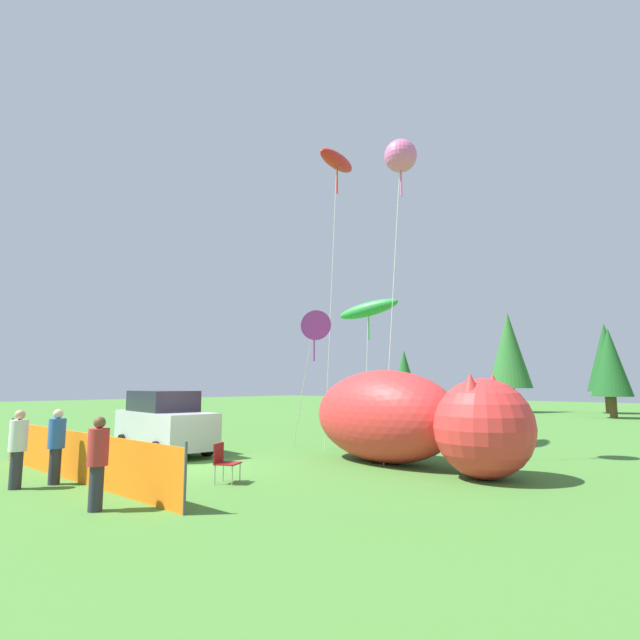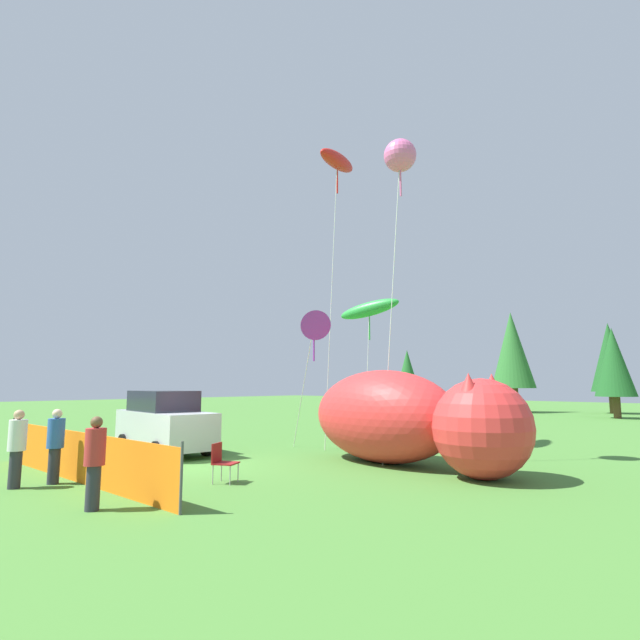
{
  "view_description": "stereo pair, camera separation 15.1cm",
  "coord_description": "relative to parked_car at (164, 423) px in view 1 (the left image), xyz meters",
  "views": [
    {
      "loc": [
        12.45,
        -7.36,
        2.21
      ],
      "look_at": [
        0.69,
        4.86,
        4.39
      ],
      "focal_mm": 28.0,
      "sensor_mm": 36.0,
      "label": 1
    },
    {
      "loc": [
        12.56,
        -7.25,
        2.21
      ],
      "look_at": [
        0.69,
        4.86,
        4.39
      ],
      "focal_mm": 28.0,
      "sensor_mm": 36.0,
      "label": 2
    }
  ],
  "objects": [
    {
      "name": "kite_green_fish",
      "position": [
        2.01,
        8.11,
        4.36
      ],
      "size": [
        2.83,
        1.54,
        5.9
      ],
      "color": "silver",
      "rests_on": "ground"
    },
    {
      "name": "spectator_in_white_shirt",
      "position": [
        5.81,
        -4.48,
        -0.08
      ],
      "size": [
        0.36,
        0.36,
        1.64
      ],
      "color": "#2D2D38",
      "rests_on": "ground"
    },
    {
      "name": "spectator_in_grey_shirt",
      "position": [
        2.78,
        -4.16,
        -0.07
      ],
      "size": [
        0.36,
        0.36,
        1.65
      ],
      "color": "#2D2D38",
      "rests_on": "ground"
    },
    {
      "name": "kite_purple_delta",
      "position": [
        3.27,
        3.56,
        3.29
      ],
      "size": [
        2.4,
        1.51,
        4.9
      ],
      "color": "silver",
      "rests_on": "ground"
    },
    {
      "name": "kite_pink_octopus",
      "position": [
        6.59,
        4.0,
        8.22
      ],
      "size": [
        1.0,
        1.46,
        9.73
      ],
      "color": "silver",
      "rests_on": "ground"
    },
    {
      "name": "parked_car",
      "position": [
        0.0,
        0.0,
        0.0
      ],
      "size": [
        4.46,
        2.08,
        1.99
      ],
      "rotation": [
        0.0,
        0.0,
        -0.08
      ],
      "color": "#B7BCC1",
      "rests_on": "ground"
    },
    {
      "name": "folding_chair",
      "position": [
        5.35,
        -1.45,
        -0.46
      ],
      "size": [
        0.67,
        0.67,
        0.88
      ],
      "rotation": [
        0.0,
        0.0,
        0.51
      ],
      "color": "maroon",
      "rests_on": "ground"
    },
    {
      "name": "spectator_in_black_shirt",
      "position": [
        2.71,
        -4.91,
        -0.07
      ],
      "size": [
        0.36,
        0.36,
        1.66
      ],
      "color": "#2D2D38",
      "rests_on": "ground"
    },
    {
      "name": "horizon_tree_mid",
      "position": [
        4.23,
        34.46,
        3.25
      ],
      "size": [
        2.88,
        2.88,
        6.88
      ],
      "color": "brown",
      "rests_on": "ground"
    },
    {
      "name": "horizon_tree_west",
      "position": [
        -1.79,
        30.9,
        3.91
      ],
      "size": [
        3.33,
        3.33,
        7.95
      ],
      "color": "brown",
      "rests_on": "ground"
    },
    {
      "name": "safety_fence",
      "position": [
        2.71,
        -3.7,
        -0.41
      ],
      "size": [
        9.0,
        0.36,
        1.23
      ],
      "rotation": [
        0.0,
        0.0,
        0.03
      ],
      "color": "orange",
      "rests_on": "ground"
    },
    {
      "name": "horizon_tree_east",
      "position": [
        5.91,
        28.65,
        2.65
      ],
      "size": [
        2.47,
        2.47,
        5.9
      ],
      "color": "brown",
      "rests_on": "ground"
    },
    {
      "name": "kite_red_lizard",
      "position": [
        2.74,
        5.34,
        9.75
      ],
      "size": [
        1.54,
        2.94,
        11.28
      ],
      "color": "silver",
      "rests_on": "ground"
    },
    {
      "name": "ground_plane",
      "position": [
        2.51,
        -0.93,
        -0.97
      ],
      "size": [
        120.0,
        120.0,
        0.0
      ],
      "primitive_type": "plane",
      "color": "#477F33"
    },
    {
      "name": "inflatable_cat",
      "position": [
        6.98,
        3.36,
        0.23
      ],
      "size": [
        7.04,
        3.19,
        2.61
      ],
      "rotation": [
        0.0,
        0.0,
        -0.12
      ],
      "color": "red",
      "rests_on": "ground"
    },
    {
      "name": "horizon_tree_northeast",
      "position": [
        -15.42,
        36.12,
        2.6
      ],
      "size": [
        2.44,
        2.44,
        5.81
      ],
      "color": "brown",
      "rests_on": "ground"
    }
  ]
}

